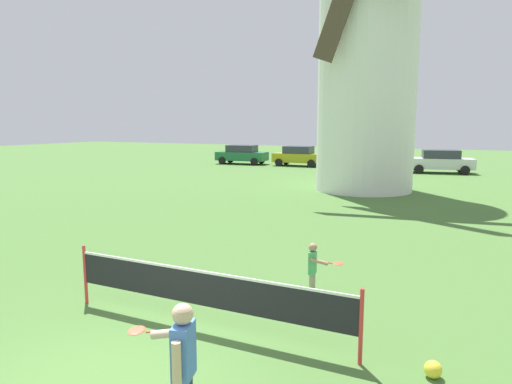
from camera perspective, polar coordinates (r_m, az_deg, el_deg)
The scene contains 10 objects.
ground_plane at distance 6.77m, azimuth -17.47°, elevation -21.20°, with size 120.00×120.00×0.00m, color #477033.
windmill at distance 23.59m, azimuth 13.86°, elevation 17.20°, with size 8.18×5.48×14.14m.
tennis_net at distance 7.52m, azimuth -6.73°, elevation -11.98°, with size 5.17×0.06×1.10m.
player_near at distance 5.14m, azimuth -9.27°, elevation -20.34°, with size 0.88×0.49×1.49m.
player_far at distance 8.82m, azimuth 7.29°, elevation -9.33°, with size 0.70×0.38×1.08m.
stray_ball at distance 6.82m, azimuth 21.33°, elevation -20.02°, with size 0.23×0.23×0.23m, color yellow.
parked_car_green at distance 37.73m, azimuth -1.78°, elevation 4.76°, with size 4.30×2.18×1.56m.
parked_car_mustard at distance 36.12m, azimuth 5.33°, elevation 4.56°, with size 3.94×1.98×1.56m.
parked_car_black at distance 34.52m, azimuth 13.82°, elevation 4.17°, with size 4.55×2.33×1.56m.
parked_car_silver at distance 33.24m, azimuth 22.15°, elevation 3.62°, with size 4.43×2.49×1.56m.
Camera 1 is at (4.11, -4.22, 3.32)m, focal length 31.87 mm.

